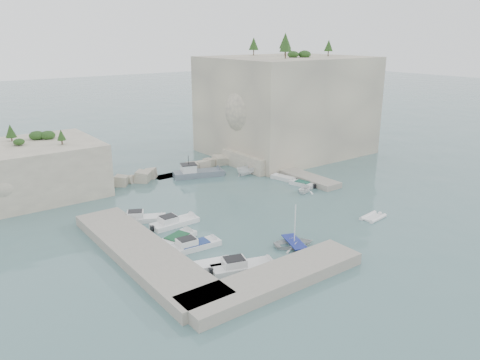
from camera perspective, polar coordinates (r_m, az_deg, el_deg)
ground at (r=56.13m, az=3.67°, el=-4.40°), size 400.00×400.00×0.00m
cliff_east at (r=85.49m, az=5.63°, el=9.05°), size 26.00×22.00×17.00m
cliff_terrace at (r=76.81m, az=2.43°, el=2.64°), size 8.00×10.00×2.50m
outcrop_west at (r=68.28m, az=-23.65°, el=1.23°), size 16.00×14.00×7.00m
quay_west at (r=46.75m, az=-11.80°, el=-8.69°), size 5.00×24.00×1.10m
quay_south at (r=41.43m, az=4.29°, el=-11.93°), size 18.00×4.00×1.10m
ledge_east at (r=71.59m, az=6.77°, el=0.72°), size 3.00×16.00×0.80m
breakwater at (r=72.66m, az=-8.20°, el=1.16°), size 28.00×3.00×1.40m
motorboat_a at (r=55.72m, az=-11.76°, el=-4.92°), size 5.98×4.17×1.40m
motorboat_b at (r=53.98m, az=-7.93°, el=-5.45°), size 6.14×2.18×1.40m
motorboat_c at (r=49.97m, az=-7.66°, el=-7.38°), size 5.31×3.44×0.70m
motorboat_d at (r=48.17m, az=-5.58°, el=-8.29°), size 6.12×2.20×1.40m
motorboat_e at (r=44.39m, az=-3.35°, el=-10.59°), size 4.50×2.77×0.70m
motorboat_f at (r=43.95m, az=0.41°, el=-10.87°), size 6.81×3.83×1.40m
rowboat at (r=48.76m, az=6.62°, el=-7.99°), size 4.97×4.26×0.87m
inflatable_dinghy at (r=57.46m, az=15.89°, el=-4.54°), size 3.62×2.10×0.44m
tender_east_a at (r=64.62m, az=7.86°, el=-1.55°), size 3.53×3.25×1.55m
tender_east_b at (r=67.60m, az=7.62°, el=-0.68°), size 2.32×4.37×0.70m
tender_east_c at (r=70.00m, az=5.37°, el=0.03°), size 2.42×4.60×0.70m
tender_east_d at (r=72.43m, az=1.08°, el=0.71°), size 4.56×1.72×1.76m
work_boat at (r=71.69m, az=-5.06°, el=0.46°), size 8.67×4.92×2.20m
rowboat_mast at (r=47.74m, az=6.73°, el=-5.24°), size 0.10×0.10×4.20m
vegetation at (r=82.34m, az=2.38°, el=15.39°), size 53.48×13.88×13.40m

